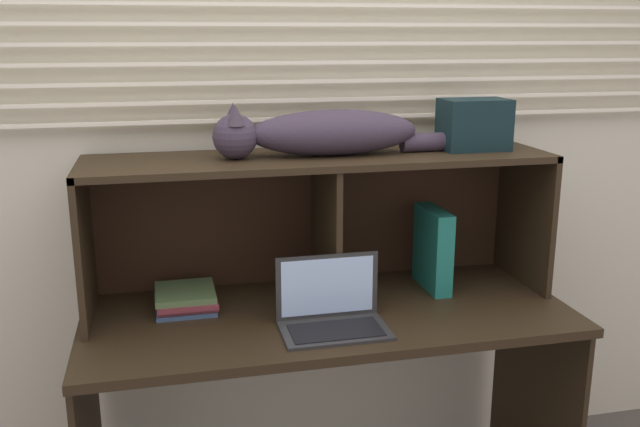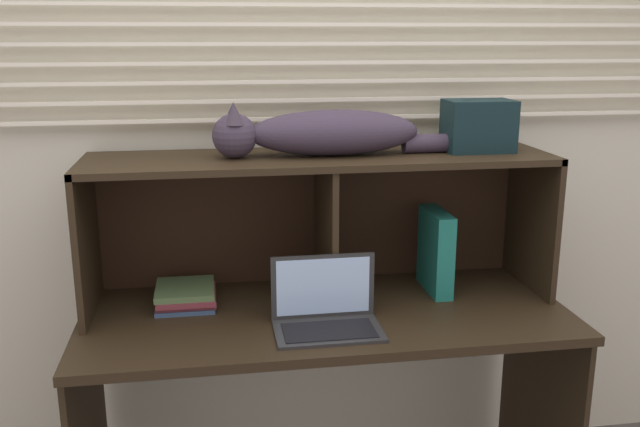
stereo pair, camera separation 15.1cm
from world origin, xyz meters
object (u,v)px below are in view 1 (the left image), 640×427
(laptop, at_px, (332,313))
(book_stack, at_px, (186,299))
(binder_upright, at_px, (433,249))
(cat, at_px, (324,133))
(storage_box, at_px, (474,124))

(laptop, xyz_separation_m, book_stack, (-0.43, 0.26, -0.02))
(binder_upright, relative_size, book_stack, 1.33)
(laptop, relative_size, binder_upright, 1.13)
(binder_upright, bearing_deg, book_stack, 179.89)
(binder_upright, xyz_separation_m, book_stack, (-0.85, 0.00, -0.11))
(cat, distance_m, storage_box, 0.52)
(laptop, height_order, binder_upright, binder_upright)
(book_stack, height_order, storage_box, storage_box)
(laptop, bearing_deg, book_stack, 148.98)
(laptop, distance_m, storage_box, 0.81)
(storage_box, bearing_deg, book_stack, 179.90)
(laptop, relative_size, book_stack, 1.51)
(cat, distance_m, book_stack, 0.70)
(cat, height_order, storage_box, cat)
(laptop, distance_m, binder_upright, 0.51)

